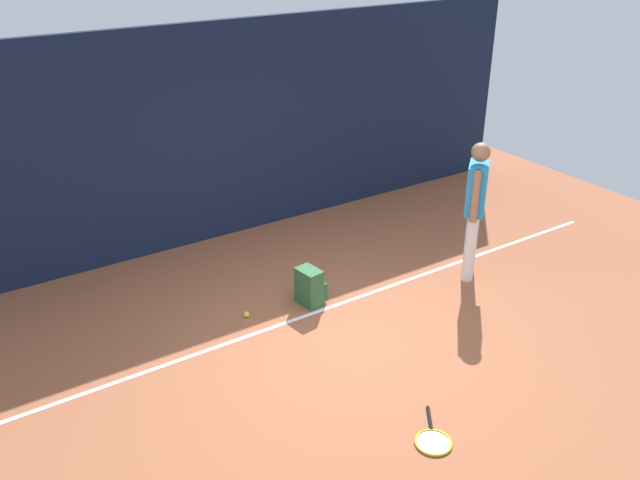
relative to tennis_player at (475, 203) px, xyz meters
The scene contains 7 objects.
ground_plane 2.33m from the tennis_player, behind, with size 12.00×12.00×0.00m, color #9E5638.
back_fence 3.46m from the tennis_player, 127.68° to the left, with size 10.00×0.10×2.86m, color #141E38.
court_line 2.33m from the tennis_player, behind, with size 9.00×0.05×0.00m, color white.
tennis_player is the anchor object (origin of this frame).
tennis_racket 3.16m from the tennis_player, 139.72° to the right, with size 0.50×0.60×0.03m.
backpack 2.18m from the tennis_player, 165.62° to the left, with size 0.31×0.32×0.44m.
tennis_ball_near_player 2.95m from the tennis_player, 166.81° to the left, with size 0.07×0.07×0.07m, color #CCE033.
Camera 1 is at (-3.39, -4.79, 4.06)m, focal length 37.70 mm.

